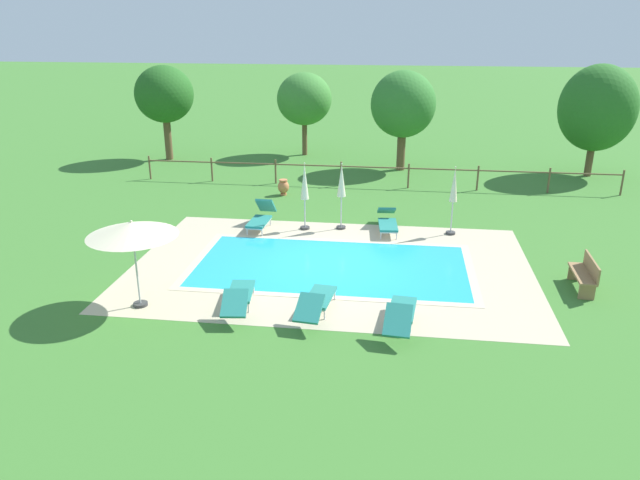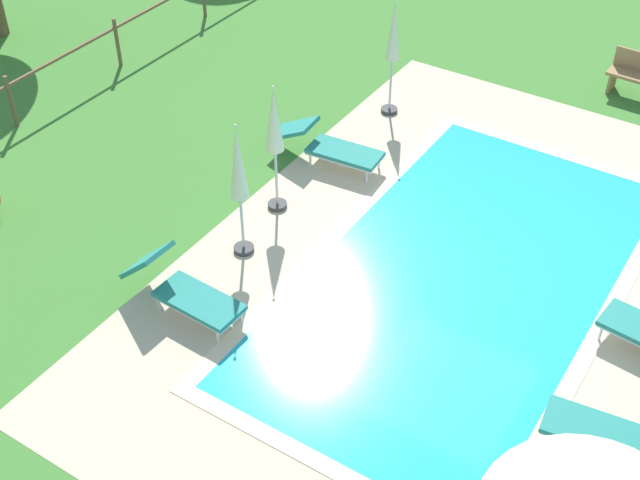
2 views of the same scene
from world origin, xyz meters
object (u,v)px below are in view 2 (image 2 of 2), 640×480
patio_umbrella_closed_row_west (238,171)px  patio_umbrella_closed_row_mid_west (393,40)px  sun_lounger_north_near_steps (184,289)px  sun_lounger_north_far (330,146)px  sun_lounger_north_mid (624,438)px  patio_umbrella_closed_row_centre (274,128)px

patio_umbrella_closed_row_west → patio_umbrella_closed_row_mid_west: patio_umbrella_closed_row_west is taller
sun_lounger_north_near_steps → patio_umbrella_closed_row_west: (1.51, 0.07, 1.14)m
sun_lounger_north_near_steps → sun_lounger_north_far: 4.31m
sun_lounger_north_near_steps → patio_umbrella_closed_row_west: 1.89m
sun_lounger_north_mid → patio_umbrella_closed_row_west: bearing=83.7°
sun_lounger_north_mid → patio_umbrella_closed_row_centre: bearing=73.4°
sun_lounger_north_near_steps → patio_umbrella_closed_row_mid_west: (6.42, 0.20, 1.13)m
patio_umbrella_closed_row_mid_west → patio_umbrella_closed_row_west: bearing=-178.5°
patio_umbrella_closed_row_west → sun_lounger_north_mid: bearing=-96.3°
sun_lounger_north_mid → patio_umbrella_closed_row_mid_west: (5.58, 6.29, 1.17)m
sun_lounger_north_mid → patio_umbrella_closed_row_west: (0.68, 6.17, 1.17)m
patio_umbrella_closed_row_centre → patio_umbrella_closed_row_mid_west: bearing=-1.3°
patio_umbrella_closed_row_mid_west → patio_umbrella_closed_row_centre: 3.69m
patio_umbrella_closed_row_mid_west → sun_lounger_north_mid: bearing=-131.6°
patio_umbrella_closed_row_centre → sun_lounger_north_near_steps: bearing=-174.1°
sun_lounger_north_far → patio_umbrella_closed_row_mid_west: size_ratio=0.91×
patio_umbrella_closed_row_centre → sun_lounger_north_mid: bearing=-106.6°
patio_umbrella_closed_row_west → patio_umbrella_closed_row_mid_west: size_ratio=1.00×
patio_umbrella_closed_row_mid_west → patio_umbrella_closed_row_centre: patio_umbrella_closed_row_mid_west is taller
sun_lounger_north_near_steps → sun_lounger_north_mid: bearing=-82.2°
sun_lounger_north_near_steps → patio_umbrella_closed_row_west: bearing=2.8°
sun_lounger_north_near_steps → patio_umbrella_closed_row_mid_west: patio_umbrella_closed_row_mid_west is taller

